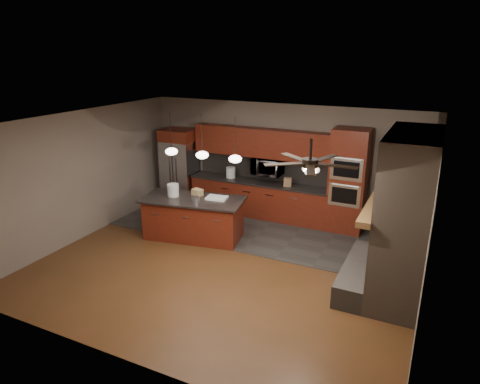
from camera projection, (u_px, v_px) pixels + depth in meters
The scene contains 22 objects.
ground at pixel (227, 265), 8.38m from camera, with size 7.00×7.00×0.00m, color #59311A.
ceiling at pixel (225, 122), 7.49m from camera, with size 7.00×6.00×0.02m, color white.
back_wall at pixel (282, 161), 10.50m from camera, with size 7.00×0.02×2.80m, color #74685C.
right_wall at pixel (430, 230), 6.50m from camera, with size 0.02×6.00×2.80m, color #74685C.
left_wall at pixel (84, 175), 9.36m from camera, with size 0.02×6.00×2.80m, color #74685C.
slate_tile_patch at pixel (262, 231), 9.91m from camera, with size 7.00×2.40×0.01m, color #33312D.
fireplace_column at pixel (400, 222), 7.06m from camera, with size 1.30×2.10×2.80m.
back_cabinetry at pixel (260, 181), 10.63m from camera, with size 3.59×0.64×2.20m.
oven_tower at pixel (348, 181), 9.61m from camera, with size 0.80×0.63×2.38m.
microwave at pixel (268, 166), 10.43m from camera, with size 0.73×0.41×0.50m, color silver.
refrigerator at pixel (180, 167), 11.41m from camera, with size 0.87×0.75×2.04m.
kitchen_island at pixel (193, 218), 9.46m from camera, with size 2.37×1.39×0.92m.
white_bucket at pixel (173, 190), 9.44m from camera, with size 0.25×0.25×0.27m, color silver.
paint_can at pixel (196, 200), 9.09m from camera, with size 0.17×0.17×0.11m, color silver.
paint_tray at pixel (217, 198), 9.29m from camera, with size 0.44×0.31×0.04m, color white.
cardboard_box at pixel (197, 192), 9.50m from camera, with size 0.23×0.17×0.14m, color tan.
counter_bucket at pixel (231, 172), 10.87m from camera, with size 0.24×0.24×0.27m, color silver.
counter_box at pixel (288, 182), 10.21m from camera, with size 0.18×0.14×0.20m, color #956F4D.
pendant_left at pixel (172, 151), 9.03m from camera, with size 0.26×0.26×0.92m.
pendant_center at pixel (202, 155), 8.72m from camera, with size 0.26×0.26×0.92m.
pendant_right at pixel (235, 159), 8.41m from camera, with size 0.26×0.26×0.92m.
ceiling_fan at pixel (310, 162), 6.18m from camera, with size 1.27×1.33×0.41m.
Camera 1 is at (3.47, -6.65, 4.01)m, focal length 32.00 mm.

